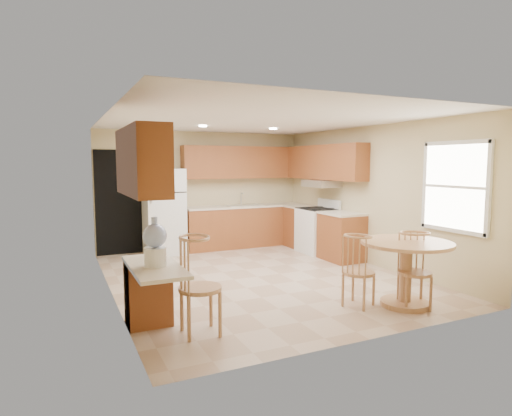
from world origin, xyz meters
name	(u,v)px	position (x,y,z in m)	size (l,w,h in m)	color
floor	(257,277)	(0.00, 0.00, 0.00)	(5.50, 5.50, 0.00)	tan
ceiling	(257,120)	(0.00, 0.00, 2.50)	(4.50, 5.50, 0.02)	white
wall_back	(203,190)	(0.00, 2.75, 1.25)	(4.50, 0.02, 2.50)	#CBB989
wall_front	(373,221)	(0.00, -2.75, 1.25)	(4.50, 0.02, 2.50)	#CBB989
wall_left	(109,206)	(-2.25, 0.00, 1.25)	(0.02, 5.50, 2.50)	#CBB989
wall_right	(369,195)	(2.25, 0.00, 1.25)	(0.02, 5.50, 2.50)	#CBB989
doorway	(120,202)	(-1.75, 2.73, 1.05)	(0.90, 0.02, 2.10)	black
base_cab_back	(246,227)	(0.88, 2.45, 0.43)	(2.75, 0.60, 0.87)	brown
counter_back	(246,206)	(0.88, 2.45, 0.89)	(2.75, 0.63, 0.04)	beige
base_cab_right_a	(301,227)	(1.95, 1.85, 0.43)	(0.60, 0.59, 0.87)	brown
counter_right_a	(302,206)	(1.95, 1.85, 0.89)	(0.63, 0.59, 0.04)	beige
base_cab_right_b	(341,237)	(1.95, 0.40, 0.43)	(0.60, 0.80, 0.87)	brown
counter_right_b	(342,214)	(1.95, 0.40, 0.89)	(0.63, 0.80, 0.04)	beige
upper_cab_back	(243,162)	(0.88, 2.58, 1.85)	(2.75, 0.33, 0.70)	brown
upper_cab_right	(324,162)	(2.08, 1.21, 1.85)	(0.33, 2.42, 0.70)	brown
upper_cab_left	(141,162)	(-2.08, -1.60, 1.85)	(0.33, 1.40, 0.70)	brown
sink	(245,205)	(0.85, 2.45, 0.91)	(0.78, 0.44, 0.01)	silver
range_hood	(321,184)	(2.00, 1.18, 1.42)	(0.50, 0.76, 0.14)	silver
desk_pedestal	(148,293)	(-2.00, -1.32, 0.36)	(0.48, 0.42, 0.72)	brown
desk_top	(154,267)	(-2.00, -1.70, 0.75)	(0.50, 1.20, 0.04)	beige
window	(455,187)	(2.23, -1.85, 1.50)	(0.06, 1.12, 1.30)	white
can_light_a	(203,126)	(-0.50, 1.20, 2.48)	(0.14, 0.14, 0.02)	white
can_light_b	(273,129)	(0.90, 1.20, 2.48)	(0.14, 0.14, 0.02)	white
refrigerator	(164,212)	(-0.95, 2.40, 0.86)	(0.76, 0.74, 1.72)	white
stove	(318,230)	(1.92, 1.18, 0.47)	(0.65, 0.76, 1.09)	white
dining_table	(406,264)	(1.11, -2.10, 0.55)	(1.14, 1.14, 0.84)	tan
chair_table_a	(363,265)	(0.56, -1.93, 0.56)	(0.41, 0.52, 0.92)	tan
chair_table_b	(421,264)	(1.16, -2.29, 0.58)	(0.42, 0.47, 0.95)	tan
chair_desk	(203,278)	(-1.55, -1.95, 0.64)	(0.47, 0.60, 1.05)	tan
water_crock	(155,244)	(-2.00, -1.75, 1.00)	(0.25, 0.25, 0.51)	white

